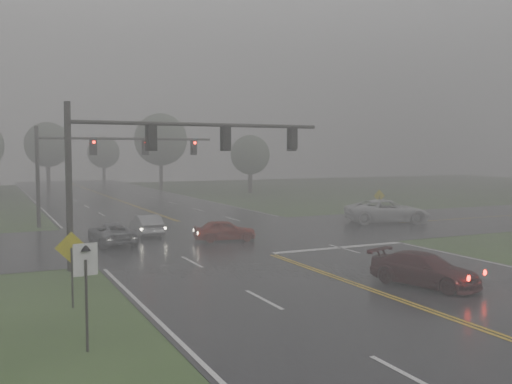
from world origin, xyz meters
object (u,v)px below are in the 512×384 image
signal_gantry_near (154,153)px  signal_gantry_far (96,156)px  sedan_silver (147,236)px  pickup_white (387,223)px  car_grey (112,244)px  sedan_red (225,241)px  sedan_maroon (424,286)px

signal_gantry_near → signal_gantry_far: bearing=89.5°
sedan_silver → signal_gantry_far: bearing=-73.4°
pickup_white → sedan_silver: bearing=104.8°
car_grey → signal_gantry_near: bearing=93.1°
pickup_white → signal_gantry_near: size_ratio=0.49×
sedan_red → signal_gantry_far: 13.86m
sedan_maroon → sedan_silver: 19.91m
sedan_maroon → sedan_red: 14.72m
sedan_red → car_grey: sedan_red is taller
pickup_white → signal_gantry_near: (-20.50, -7.98, 5.41)m
sedan_maroon → car_grey: (-9.36, 16.21, 0.00)m
sedan_silver → pickup_white: bearing=177.4°
sedan_red → signal_gantry_far: (-5.63, 11.57, 5.17)m
signal_gantry_far → sedan_red: bearing=-64.0°
sedan_red → sedan_silver: bearing=50.8°
sedan_red → signal_gantry_near: 9.44m
pickup_white → signal_gantry_far: signal_gantry_far is taller
car_grey → signal_gantry_far: size_ratio=0.34×
car_grey → sedan_maroon: bearing=117.1°
sedan_maroon → signal_gantry_near: bearing=113.3°
car_grey → sedan_silver: bearing=-140.0°
sedan_silver → signal_gantry_near: (-2.04, -9.47, 5.41)m
sedan_maroon → sedan_red: sedan_maroon is taller
sedan_silver → signal_gantry_far: 9.08m
sedan_red → signal_gantry_near: signal_gantry_near is taller
car_grey → signal_gantry_far: bearing=-98.1°
sedan_maroon → pickup_white: pickup_white is taller
sedan_maroon → signal_gantry_far: signal_gantry_far is taller
sedan_silver → signal_gantry_near: signal_gantry_near is taller
sedan_silver → pickup_white: size_ratio=0.64×
sedan_red → sedan_silver: sedan_silver is taller
signal_gantry_far → car_grey: bearing=-95.2°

